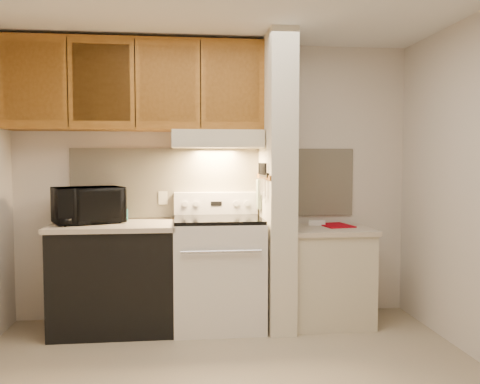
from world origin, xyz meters
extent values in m
plane|color=tan|center=(0.00, 0.00, 0.00)|extent=(3.60, 3.60, 0.00)
cube|color=beige|center=(0.00, 1.50, 1.25)|extent=(3.60, 2.50, 0.02)
cube|color=beige|center=(0.00, 1.49, 1.24)|extent=(2.60, 0.02, 0.63)
cube|color=silver|center=(0.00, 1.16, 0.46)|extent=(0.76, 0.65, 0.92)
cube|color=black|center=(0.00, 0.84, 0.50)|extent=(0.50, 0.01, 0.30)
cylinder|color=silver|center=(0.00, 0.80, 0.72)|extent=(0.65, 0.02, 0.02)
cube|color=black|center=(0.00, 1.16, 0.94)|extent=(0.74, 0.64, 0.03)
cube|color=silver|center=(0.00, 1.44, 1.05)|extent=(0.76, 0.08, 0.20)
cube|color=black|center=(0.00, 1.40, 1.05)|extent=(0.10, 0.01, 0.04)
cylinder|color=silver|center=(-0.28, 1.40, 1.05)|extent=(0.05, 0.02, 0.05)
cylinder|color=silver|center=(-0.18, 1.40, 1.05)|extent=(0.05, 0.02, 0.05)
cylinder|color=silver|center=(0.18, 1.40, 1.05)|extent=(0.05, 0.02, 0.05)
cylinder|color=silver|center=(0.28, 1.40, 1.05)|extent=(0.05, 0.02, 0.05)
cube|color=black|center=(-0.88, 1.17, 0.43)|extent=(1.00, 0.63, 0.87)
cube|color=#BEB09A|center=(-0.88, 1.17, 0.89)|extent=(1.04, 0.67, 0.04)
cube|color=black|center=(-1.16, 1.23, 0.92)|extent=(0.25, 0.15, 0.02)
cylinder|color=#1F5C62|center=(-0.83, 1.39, 0.96)|extent=(0.12, 0.12, 0.10)
cube|color=beige|center=(-0.48, 1.48, 1.10)|extent=(0.08, 0.01, 0.12)
imported|color=black|center=(-1.10, 1.23, 1.06)|extent=(0.66, 0.56, 0.31)
cube|color=beige|center=(0.51, 1.15, 1.25)|extent=(0.22, 0.70, 2.50)
cube|color=#965C1F|center=(0.39, 1.15, 1.30)|extent=(0.01, 0.70, 0.04)
cube|color=black|center=(0.39, 1.10, 1.32)|extent=(0.02, 0.42, 0.04)
cube|color=silver|center=(0.38, 0.95, 1.22)|extent=(0.01, 0.03, 0.16)
cylinder|color=black|center=(0.38, 0.95, 1.37)|extent=(0.02, 0.02, 0.10)
cube|color=silver|center=(0.38, 1.02, 1.21)|extent=(0.01, 0.04, 0.18)
cylinder|color=black|center=(0.38, 1.02, 1.37)|extent=(0.02, 0.02, 0.10)
cube|color=silver|center=(0.38, 1.11, 1.20)|extent=(0.01, 0.04, 0.20)
cylinder|color=black|center=(0.38, 1.09, 1.37)|extent=(0.02, 0.02, 0.10)
cube|color=silver|center=(0.38, 1.19, 1.22)|extent=(0.01, 0.04, 0.16)
cylinder|color=black|center=(0.38, 1.17, 1.37)|extent=(0.02, 0.02, 0.10)
cube|color=silver|center=(0.38, 1.26, 1.21)|extent=(0.01, 0.04, 0.18)
cylinder|color=black|center=(0.38, 1.27, 1.37)|extent=(0.02, 0.02, 0.10)
cube|color=gray|center=(0.38, 1.32, 1.14)|extent=(0.03, 0.11, 0.26)
cube|color=beige|center=(0.97, 1.15, 0.40)|extent=(0.70, 0.60, 0.81)
cube|color=#BEB09A|center=(0.97, 1.15, 0.83)|extent=(0.74, 0.64, 0.04)
cube|color=#94020E|center=(1.07, 1.25, 0.86)|extent=(0.29, 0.37, 0.01)
cube|color=white|center=(0.92, 1.33, 0.87)|extent=(0.17, 0.14, 0.04)
cube|color=beige|center=(0.00, 1.28, 1.62)|extent=(0.78, 0.44, 0.15)
cube|color=beige|center=(0.00, 1.07, 1.58)|extent=(0.78, 0.04, 0.06)
cube|color=#965C1F|center=(-0.69, 1.32, 2.08)|extent=(2.18, 0.33, 0.77)
cube|color=#965C1F|center=(-1.51, 1.17, 2.08)|extent=(0.46, 0.01, 0.63)
cube|color=black|center=(-1.23, 1.16, 2.08)|extent=(0.01, 0.01, 0.73)
cube|color=#965C1F|center=(-0.96, 1.17, 2.08)|extent=(0.46, 0.01, 0.63)
cube|color=black|center=(-0.69, 1.16, 2.08)|extent=(0.01, 0.01, 0.73)
cube|color=#965C1F|center=(-0.42, 1.17, 2.08)|extent=(0.46, 0.01, 0.63)
cube|color=black|center=(-0.14, 1.16, 2.08)|extent=(0.01, 0.01, 0.73)
cube|color=#965C1F|center=(0.13, 1.17, 2.08)|extent=(0.46, 0.01, 0.63)
camera|label=1|loc=(-0.30, -3.17, 1.45)|focal=38.00mm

